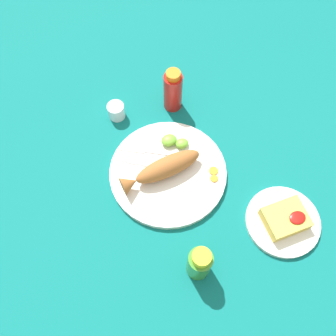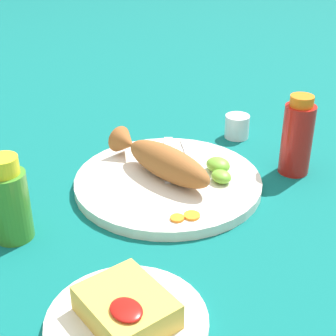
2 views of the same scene
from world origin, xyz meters
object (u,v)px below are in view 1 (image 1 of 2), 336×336
(fried_fish, at_px, (162,169))
(side_plate_fries, at_px, (283,221))
(fork_near, at_px, (140,163))
(salt_cup, at_px, (116,112))
(fork_far, at_px, (148,151))
(hot_sauce_bottle_red, at_px, (173,91))
(hot_sauce_bottle_green, at_px, (199,263))
(main_plate, at_px, (168,173))

(fried_fish, bearing_deg, side_plate_fries, -49.53)
(fried_fish, height_order, fork_near, fried_fish)
(salt_cup, bearing_deg, fried_fish, -76.37)
(fried_fish, bearing_deg, salt_cup, 97.84)
(side_plate_fries, bearing_deg, fork_far, 129.61)
(hot_sauce_bottle_red, distance_m, side_plate_fries, 0.49)
(fork_near, distance_m, hot_sauce_bottle_red, 0.24)
(fork_near, relative_size, hot_sauce_bottle_green, 1.12)
(fork_near, relative_size, hot_sauce_bottle_red, 1.02)
(fried_fish, height_order, side_plate_fries, fried_fish)
(salt_cup, bearing_deg, fork_near, -87.09)
(salt_cup, relative_size, side_plate_fries, 0.26)
(fried_fish, bearing_deg, hot_sauce_bottle_green, -97.22)
(fork_near, relative_size, fork_far, 0.92)
(main_plate, bearing_deg, fork_near, 142.17)
(hot_sauce_bottle_green, distance_m, side_plate_fries, 0.27)
(fork_near, bearing_deg, fork_far, -103.02)
(main_plate, relative_size, side_plate_fries, 1.67)
(hot_sauce_bottle_red, bearing_deg, hot_sauce_bottle_green, -103.87)
(fried_fish, bearing_deg, main_plate, 0.00)
(salt_cup, distance_m, side_plate_fries, 0.59)
(fork_far, bearing_deg, hot_sauce_bottle_red, -103.39)
(fork_near, xyz_separation_m, hot_sauce_bottle_red, (0.17, 0.17, 0.05))
(main_plate, distance_m, fork_far, 0.09)
(main_plate, xyz_separation_m, fork_near, (-0.07, 0.05, 0.01))
(fork_far, relative_size, hot_sauce_bottle_red, 1.10)
(main_plate, distance_m, hot_sauce_bottle_red, 0.25)
(main_plate, xyz_separation_m, hot_sauce_bottle_green, (-0.02, -0.28, 0.05))
(hot_sauce_bottle_green, distance_m, salt_cup, 0.53)
(main_plate, distance_m, fried_fish, 0.04)
(hot_sauce_bottle_green, bearing_deg, fork_near, 97.43)
(fork_near, height_order, side_plate_fries, fork_near)
(fork_near, distance_m, fork_far, 0.05)
(main_plate, height_order, salt_cup, salt_cup)
(fork_far, height_order, hot_sauce_bottle_red, hot_sauce_bottle_red)
(salt_cup, bearing_deg, hot_sauce_bottle_red, -7.58)
(hot_sauce_bottle_red, relative_size, side_plate_fries, 0.76)
(fork_far, distance_m, hot_sauce_bottle_green, 0.36)
(fork_far, relative_size, salt_cup, 3.21)
(hot_sauce_bottle_red, bearing_deg, fried_fish, -117.55)
(hot_sauce_bottle_red, xyz_separation_m, hot_sauce_bottle_green, (-0.12, -0.50, -0.01))
(main_plate, height_order, side_plate_fries, main_plate)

